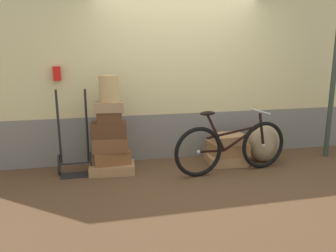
{
  "coord_description": "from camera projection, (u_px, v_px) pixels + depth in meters",
  "views": [
    {
      "loc": [
        -1.39,
        -4.28,
        1.66
      ],
      "look_at": [
        -0.3,
        0.18,
        0.66
      ],
      "focal_mm": 35.65,
      "sensor_mm": 36.0,
      "label": 1
    }
  ],
  "objects": [
    {
      "name": "suitcase_8",
      "position": [
        229.0,
        139.0,
        5.04
      ],
      "size": [
        0.46,
        0.41,
        0.13
      ],
      "primitive_type": "cube",
      "rotation": [
        0.0,
        0.0,
        0.01
      ],
      "color": "#9E754C",
      "rests_on": "suitcase_7"
    },
    {
      "name": "ground",
      "position": [
        192.0,
        175.0,
        4.74
      ],
      "size": [
        9.23,
        5.2,
        0.06
      ],
      "primitive_type": "cube",
      "color": "#513823"
    },
    {
      "name": "suitcase_2",
      "position": [
        110.0,
        144.0,
        4.66
      ],
      "size": [
        0.49,
        0.33,
        0.19
      ],
      "primitive_type": "cube",
      "rotation": [
        0.0,
        0.0,
        -0.02
      ],
      "color": "brown",
      "rests_on": "suitcase_1"
    },
    {
      "name": "wicker_basket",
      "position": [
        109.0,
        89.0,
        4.49
      ],
      "size": [
        0.27,
        0.27,
        0.36
      ],
      "primitive_type": "cylinder",
      "color": "tan",
      "rests_on": "suitcase_5"
    },
    {
      "name": "suitcase_7",
      "position": [
        228.0,
        148.0,
        5.12
      ],
      "size": [
        0.56,
        0.5,
        0.19
      ],
      "primitive_type": "cube",
      "rotation": [
        0.0,
        0.0,
        0.08
      ],
      "color": "olive",
      "rests_on": "suitcase_6"
    },
    {
      "name": "suitcase_1",
      "position": [
        112.0,
        157.0,
        4.72
      ],
      "size": [
        0.52,
        0.34,
        0.2
      ],
      "primitive_type": "cube",
      "rotation": [
        0.0,
        0.0,
        0.06
      ],
      "color": "brown",
      "rests_on": "suitcase_0"
    },
    {
      "name": "suitcase_5",
      "position": [
        109.0,
        107.0,
        4.53
      ],
      "size": [
        0.41,
        0.3,
        0.13
      ],
      "primitive_type": "cube",
      "rotation": [
        0.0,
        0.0,
        -0.09
      ],
      "color": "#937051",
      "rests_on": "suitcase_4"
    },
    {
      "name": "bicycle",
      "position": [
        232.0,
        147.0,
        4.7
      ],
      "size": [
        1.74,
        0.46,
        0.91
      ],
      "color": "black",
      "rests_on": "ground"
    },
    {
      "name": "burlap_sack",
      "position": [
        264.0,
        142.0,
        5.19
      ],
      "size": [
        0.49,
        0.42,
        0.63
      ],
      "primitive_type": "ellipsoid",
      "color": "#9E8966",
      "rests_on": "ground"
    },
    {
      "name": "station_building",
      "position": [
        177.0,
        69.0,
        5.24
      ],
      "size": [
        7.23,
        0.74,
        2.85
      ],
      "color": "slate",
      "rests_on": "ground"
    },
    {
      "name": "suitcase_0",
      "position": [
        112.0,
        168.0,
        4.73
      ],
      "size": [
        0.66,
        0.44,
        0.13
      ],
      "primitive_type": "cube",
      "rotation": [
        0.0,
        0.0,
        -0.11
      ],
      "color": "#9E754C",
      "rests_on": "ground"
    },
    {
      "name": "luggage_trolley",
      "position": [
        75.0,
        155.0,
        4.66
      ],
      "size": [
        0.46,
        0.36,
        1.2
      ],
      "color": "black",
      "rests_on": "ground"
    },
    {
      "name": "suitcase_3",
      "position": [
        109.0,
        130.0,
        4.62
      ],
      "size": [
        0.51,
        0.35,
        0.21
      ],
      "primitive_type": "cube",
      "rotation": [
        0.0,
        0.0,
        -0.1
      ],
      "color": "#4C2D19",
      "rests_on": "suitcase_2"
    },
    {
      "name": "suitcase_6",
      "position": [
        226.0,
        159.0,
        5.14
      ],
      "size": [
        0.63,
        0.55,
        0.14
      ],
      "primitive_type": "cube",
      "rotation": [
        0.0,
        0.0,
        -0.12
      ],
      "color": "#9E754C",
      "rests_on": "ground"
    },
    {
      "name": "suitcase_4",
      "position": [
        109.0,
        117.0,
        4.55
      ],
      "size": [
        0.36,
        0.25,
        0.15
      ],
      "primitive_type": "cube",
      "rotation": [
        0.0,
        0.0,
        -0.11
      ],
      "color": "#4C2D19",
      "rests_on": "suitcase_3"
    }
  ]
}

